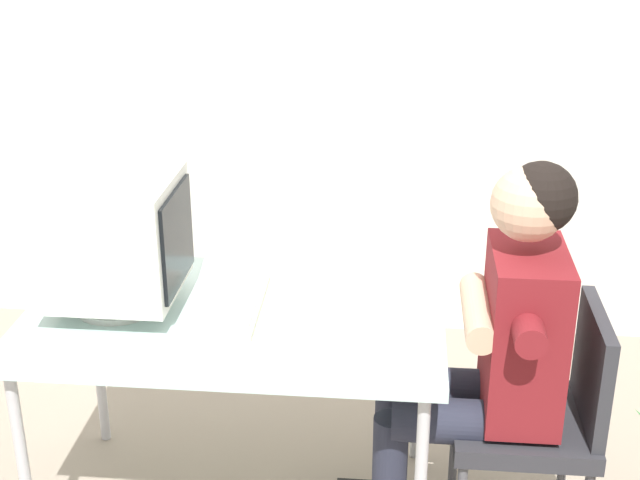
{
  "coord_description": "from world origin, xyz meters",
  "views": [
    {
      "loc": [
        0.5,
        -2.44,
        2.02
      ],
      "look_at": [
        0.27,
        0.0,
        1.0
      ],
      "focal_mm": 50.29,
      "sensor_mm": 36.0,
      "label": 1
    }
  ],
  "objects_px": {
    "office_chair": "(542,410)",
    "crt_monitor": "(112,237)",
    "desk": "(235,325)",
    "keyboard": "(236,305)",
    "person_seated": "(491,341)"
  },
  "relations": [
    {
      "from": "desk",
      "to": "person_seated",
      "type": "relative_size",
      "value": 1.02
    },
    {
      "from": "desk",
      "to": "office_chair",
      "type": "relative_size",
      "value": 1.6
    },
    {
      "from": "person_seated",
      "to": "crt_monitor",
      "type": "bearing_deg",
      "value": 178.89
    },
    {
      "from": "office_chair",
      "to": "crt_monitor",
      "type": "bearing_deg",
      "value": 179.04
    },
    {
      "from": "person_seated",
      "to": "keyboard",
      "type": "bearing_deg",
      "value": 176.6
    },
    {
      "from": "office_chair",
      "to": "person_seated",
      "type": "bearing_deg",
      "value": -180.0
    },
    {
      "from": "desk",
      "to": "crt_monitor",
      "type": "relative_size",
      "value": 3.04
    },
    {
      "from": "desk",
      "to": "keyboard",
      "type": "xyz_separation_m",
      "value": [
        0.0,
        0.01,
        0.07
      ]
    },
    {
      "from": "desk",
      "to": "keyboard",
      "type": "bearing_deg",
      "value": 76.8
    },
    {
      "from": "crt_monitor",
      "to": "keyboard",
      "type": "distance_m",
      "value": 0.43
    },
    {
      "from": "office_chair",
      "to": "person_seated",
      "type": "relative_size",
      "value": 0.64
    },
    {
      "from": "crt_monitor",
      "to": "office_chair",
      "type": "height_order",
      "value": "crt_monitor"
    },
    {
      "from": "office_chair",
      "to": "desk",
      "type": "bearing_deg",
      "value": 178.08
    },
    {
      "from": "crt_monitor",
      "to": "office_chair",
      "type": "bearing_deg",
      "value": -0.96
    },
    {
      "from": "desk",
      "to": "office_chair",
      "type": "height_order",
      "value": "office_chair"
    }
  ]
}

